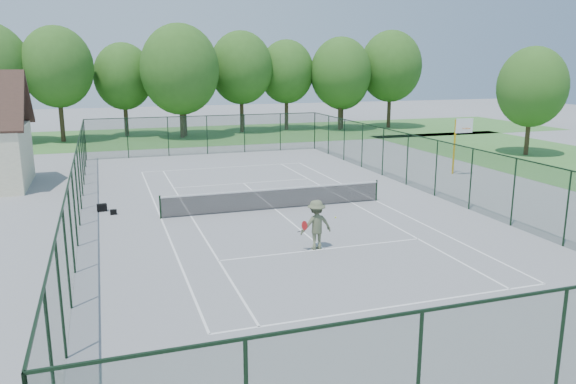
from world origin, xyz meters
The scene contains 11 objects.
ground centered at (0.00, 0.00, 0.00)m, with size 140.00×140.00×0.00m, color gray.
grass_far centered at (0.00, 30.00, 0.01)m, with size 80.00×16.00×0.01m, color #49863A.
court_lines centered at (0.00, 0.00, 0.00)m, with size 11.05×23.85×0.01m.
tennis_net centered at (0.00, 0.00, 0.58)m, with size 11.08×0.08×1.10m.
fence_enclosure centered at (0.00, 0.00, 1.56)m, with size 18.05×36.05×3.02m.
tree_line_far centered at (0.00, 30.00, 5.99)m, with size 39.40×6.40×9.70m.
basketball_goal centered at (13.58, 4.53, 2.57)m, with size 1.20×1.43×3.65m.
tree_side centered at (23.50, 9.81, 5.21)m, with size 5.22×5.22×8.26m.
sports_bag_a centered at (-8.05, 2.27, 0.18)m, with size 0.45×0.27×0.36m, color black.
sports_bag_b centered at (-7.54, 1.46, 0.12)m, with size 0.31×0.19×0.24m, color black.
tennis_player centered at (-0.28, -6.24, 0.96)m, with size 1.88×0.88×1.92m.
Camera 1 is at (-7.80, -25.41, 6.98)m, focal length 35.00 mm.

